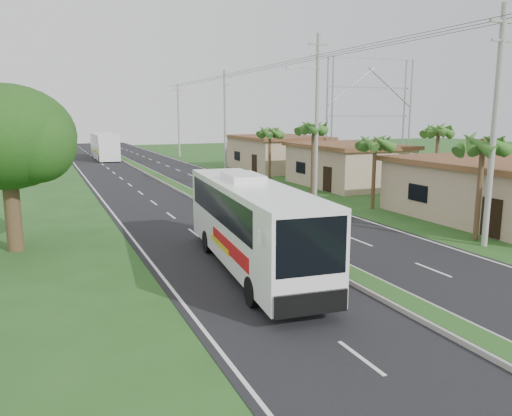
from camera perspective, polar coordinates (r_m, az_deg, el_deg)
name	(u,v)px	position (r m, az deg, el deg)	size (l,w,h in m)	color
ground	(360,282)	(19.30, 11.82, -8.24)	(180.00, 180.00, 0.00)	#224A1B
road_asphalt	(201,200)	(36.96, -6.30, 0.97)	(14.00, 160.00, 0.02)	black
median_strip	(201,198)	(36.94, -6.30, 1.11)	(1.20, 160.00, 0.18)	gray
lane_edge_left	(107,206)	(35.60, -16.65, 0.20)	(0.12, 160.00, 0.01)	silver
lane_edge_right	(282,194)	(39.42, 3.04, 1.61)	(0.12, 160.00, 0.01)	silver
shop_near	(500,191)	(32.61, 26.14, 1.80)	(8.60, 12.60, 3.52)	tan
shop_mid	(347,165)	(44.56, 10.37, 4.90)	(7.60, 10.60, 3.67)	tan
shop_far	(277,153)	(56.68, 2.45, 6.33)	(8.60, 11.60, 3.82)	tan
palm_verge_a	(483,145)	(26.62, 24.52, 6.60)	(2.40, 2.40, 5.45)	#473321
palm_verge_b	(375,143)	(33.58, 13.46, 7.25)	(2.40, 2.40, 5.05)	#473321
palm_verge_c	(313,128)	(39.07, 6.57, 9.03)	(2.40, 2.40, 5.85)	#473321
palm_verge_d	(270,132)	(47.30, 1.58, 8.66)	(2.40, 2.40, 5.25)	#473321
palm_behind_shop	(438,131)	(41.07, 20.13, 8.26)	(2.40, 2.40, 5.65)	#473321
shade_tree	(4,141)	(24.91, -26.89, 6.87)	(6.30, 6.00, 7.54)	#473321
utility_pole_a	(494,126)	(25.54, 25.59, 8.49)	(1.60, 0.28, 11.00)	gray
utility_pole_b	(317,113)	(38.02, 6.94, 10.69)	(3.20, 0.28, 12.00)	gray
utility_pole_c	(225,119)	(56.22, -3.55, 10.10)	(1.60, 0.28, 11.00)	gray
utility_pole_d	(179,120)	(75.32, -8.84, 9.94)	(1.60, 0.28, 10.50)	gray
billboard_lattice	(370,108)	(55.50, 12.88, 11.04)	(10.18, 1.18, 12.07)	gray
coach_bus_main	(251,220)	(19.76, -0.61, -1.32)	(3.58, 11.86, 3.78)	white
coach_bus_far	(104,145)	(73.39, -16.95, 6.94)	(2.81, 12.29, 3.57)	white
motorcyclist	(271,222)	(25.05, 1.76, -1.64)	(1.75, 0.55, 2.32)	black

